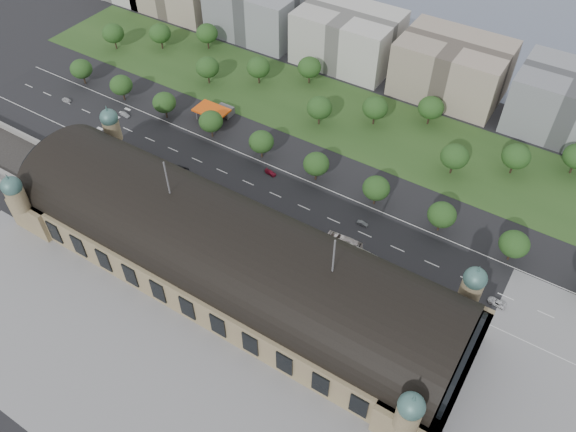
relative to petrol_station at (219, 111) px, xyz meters
The scene contains 47 objects.
ground 84.71m from the petrol_station, 50.45° to the right, with size 900.00×900.00×0.00m, color black.
station 84.98m from the petrol_station, 50.45° to the right, with size 150.00×48.40×44.30m.
plaza_south 126.63m from the petrol_station, 59.68° to the right, with size 190.00×48.00×0.12m, color gray.
road_slab 43.62m from the petrol_station, 38.82° to the right, with size 260.00×26.00×0.10m, color black.
grass_belt 47.86m from the petrol_station, 35.47° to the left, with size 300.00×45.00×0.10m, color #2A4A1D.
petrol_station is the anchor object (origin of this frame).
office_2 73.13m from the petrol_station, 111.07° to the left, with size 45.00×32.00×24.00m, color gray.
office_3 72.38m from the petrol_station, 70.56° to the left, with size 45.00×32.00×24.00m, color beige.
office_4 100.64m from the petrol_station, 42.50° to the left, with size 45.00×32.00×24.00m, color tan.
office_5 141.49m from the petrol_station, 28.66° to the left, with size 45.00×32.00×24.00m, color gray.
tree_row_0 67.38m from the petrol_station, 169.47° to the right, with size 9.60×9.60×11.52m.
tree_row_1 44.08m from the petrol_station, 163.73° to the right, with size 9.60×9.60×11.52m.
tree_row_2 22.32m from the petrol_station, 145.83° to the right, with size 9.60×9.60×11.52m.
tree_row_3 14.35m from the petrol_station, 64.33° to the right, with size 9.60×9.60×11.52m.
tree_row_4 32.64m from the petrol_station, 22.33° to the right, with size 9.60×9.60×11.52m.
tree_row_5 55.47m from the petrol_station, 12.84° to the right, with size 9.60×9.60×11.52m.
tree_row_6 78.99m from the petrol_station, ahead, with size 9.60×9.60×11.52m.
tree_row_7 102.74m from the petrol_station, ahead, with size 9.60×9.60×11.52m.
tree_row_8 126.58m from the petrol_station, ahead, with size 9.60×9.60×11.52m.
tree_belt_0 78.30m from the petrol_station, 166.89° to the left, with size 10.40×10.40×12.48m.
tree_belt_1 64.57m from the petrol_station, 152.50° to the left, with size 10.40×10.40×12.48m.
tree_belt_2 56.72m from the petrol_station, 132.40° to the left, with size 10.40×10.40×12.48m.
tree_belt_3 26.54m from the petrol_station, 137.15° to the left, with size 10.40×10.40×12.48m.
tree_belt_4 30.15m from the petrol_station, 90.18° to the left, with size 10.40×10.40×12.48m.
tree_belt_5 46.08m from the petrol_station, 65.62° to the left, with size 10.40×10.40×12.48m.
tree_belt_6 42.15m from the petrol_station, 25.05° to the left, with size 10.40×10.40×12.48m.
tree_belt_7 64.40m from the petrol_station, 27.57° to the left, with size 10.40×10.40×12.48m.
tree_belt_8 86.76m from the petrol_station, 28.79° to the left, with size 10.40×10.40×12.48m.
tree_belt_9 96.68m from the petrol_station, 10.57° to the left, with size 10.40×10.40×12.48m.
tree_belt_10 117.83m from the petrol_station, 14.62° to the left, with size 10.40×10.40×12.48m.
traffic_car_0 68.01m from the petrol_station, 157.08° to the right, with size 1.82×4.53×1.54m, color silver.
traffic_car_1 39.65m from the petrol_station, 147.95° to the right, with size 1.63×4.67×1.54m, color gray.
traffic_car_2 36.16m from the petrol_station, 76.30° to the right, with size 2.71×5.88×1.63m, color black.
traffic_car_3 42.66m from the petrol_station, 26.23° to the right, with size 1.94×4.76×1.38m, color maroon.
traffic_car_4 57.32m from the petrol_station, 38.34° to the right, with size 1.68×4.18×1.42m, color #1B294D.
traffic_car_5 82.63m from the petrol_station, 16.71° to the right, with size 1.35×3.88×1.28m, color slate.
traffic_car_6 132.07m from the petrol_station, 13.77° to the right, with size 2.51×5.44×1.51m, color silver.
parked_car_0 40.36m from the petrol_station, 88.25° to the right, with size 1.64×4.71×1.55m, color black.
parked_car_1 48.83m from the petrol_station, 114.80° to the right, with size 2.36×5.13×1.42m, color maroon.
parked_car_2 42.64m from the petrol_station, 98.49° to the right, with size 2.17×5.34×1.55m, color #182345.
parked_car_3 40.94m from the petrol_station, 80.27° to the right, with size 1.60×3.98×1.36m, color slate.
parked_car_4 45.01m from the petrol_station, 63.64° to the right, with size 1.49×4.28×1.41m, color silver.
parked_car_5 48.15m from the petrol_station, 67.03° to the right, with size 2.48×5.38×1.50m, color gray.
parked_car_6 51.80m from the petrol_station, 58.85° to the right, with size 1.82×4.47×1.30m, color black.
bus_west 47.99m from the petrol_station, 52.95° to the right, with size 2.83×12.10×3.37m, color red.
bus_mid 85.86m from the petrol_station, 24.32° to the right, with size 2.88×12.32×3.43m, color silver.
bus_east 93.03m from the petrol_station, 23.92° to the right, with size 3.17×13.56×3.78m, color silver.
Camera 1 is at (73.68, -82.93, 140.18)m, focal length 35.00 mm.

